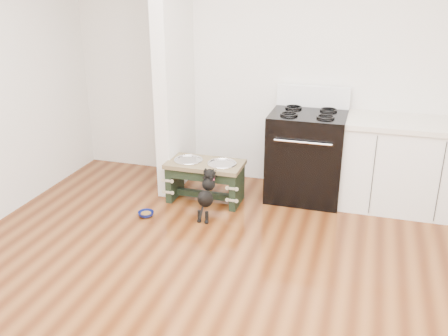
{
  "coord_description": "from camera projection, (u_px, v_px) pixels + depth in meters",
  "views": [
    {
      "loc": [
        0.84,
        -2.77,
        2.25
      ],
      "look_at": [
        -0.45,
        1.49,
        0.5
      ],
      "focal_mm": 40.0,
      "sensor_mm": 36.0,
      "label": 1
    }
  ],
  "objects": [
    {
      "name": "ground",
      "position": [
        224.0,
        314.0,
        3.52
      ],
      "size": [
        5.0,
        5.0,
        0.0
      ],
      "primitive_type": "plane",
      "color": "#48200C",
      "rests_on": "ground"
    },
    {
      "name": "floor_bowl",
      "position": [
        146.0,
        214.0,
        4.91
      ],
      "size": [
        0.18,
        0.18,
        0.05
      ],
      "rotation": [
        0.0,
        0.0,
        0.2
      ],
      "color": "#0B1453",
      "rests_on": "ground"
    },
    {
      "name": "oven_range",
      "position": [
        306.0,
        154.0,
        5.2
      ],
      "size": [
        0.76,
        0.69,
        1.14
      ],
      "color": "black",
      "rests_on": "ground"
    },
    {
      "name": "dog_feeder",
      "position": [
        205.0,
        174.0,
        5.15
      ],
      "size": [
        0.78,
        0.42,
        0.45
      ],
      "color": "black",
      "rests_on": "ground"
    },
    {
      "name": "partition_wall",
      "position": [
        174.0,
        64.0,
        5.21
      ],
      "size": [
        0.15,
        0.8,
        2.7
      ],
      "primitive_type": "cube",
      "color": "silver",
      "rests_on": "ground"
    },
    {
      "name": "puppy",
      "position": [
        207.0,
        193.0,
        4.81
      ],
      "size": [
        0.14,
        0.4,
        0.48
      ],
      "color": "black",
      "rests_on": "ground"
    },
    {
      "name": "cabinet_run",
      "position": [
        405.0,
        166.0,
        4.96
      ],
      "size": [
        1.24,
        0.64,
        0.91
      ],
      "color": "white",
      "rests_on": "ground"
    },
    {
      "name": "room_shell",
      "position": [
        223.0,
        87.0,
        2.92
      ],
      "size": [
        5.0,
        5.0,
        5.0
      ],
      "color": "silver",
      "rests_on": "ground"
    }
  ]
}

